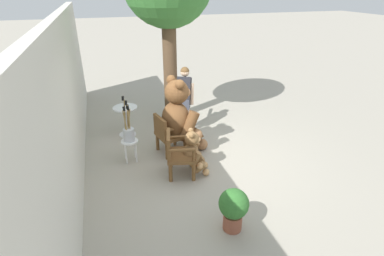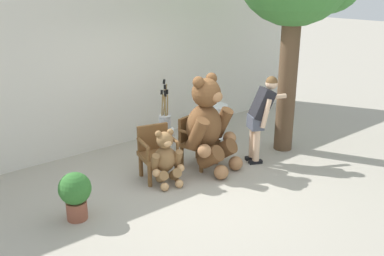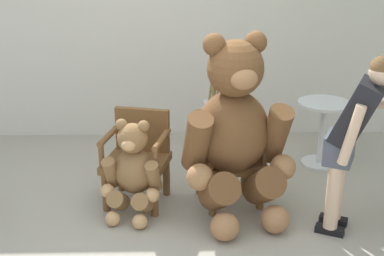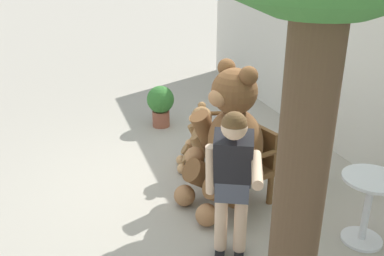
% 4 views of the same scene
% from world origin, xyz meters
% --- Properties ---
extents(ground_plane, '(60.00, 60.00, 0.00)m').
position_xyz_m(ground_plane, '(0.00, 0.00, 0.00)').
color(ground_plane, '#A8A091').
extents(back_wall, '(10.00, 0.16, 2.80)m').
position_xyz_m(back_wall, '(0.00, 2.40, 1.40)').
color(back_wall, silver).
rests_on(back_wall, ground).
extents(wooden_chair_left, '(0.67, 0.64, 0.86)m').
position_xyz_m(wooden_chair_left, '(-0.42, 0.59, 0.46)').
color(wooden_chair_left, brown).
rests_on(wooden_chair_left, ground).
extents(wooden_chair_right, '(0.67, 0.64, 0.86)m').
position_xyz_m(wooden_chair_right, '(0.42, 0.59, 0.46)').
color(wooden_chair_right, brown).
rests_on(wooden_chair_right, ground).
extents(teddy_bear_large, '(1.02, 1.03, 1.64)m').
position_xyz_m(teddy_bear_large, '(0.46, 0.33, 0.80)').
color(teddy_bear_large, brown).
rests_on(teddy_bear_large, ground).
extents(teddy_bear_small, '(0.56, 0.56, 0.90)m').
position_xyz_m(teddy_bear_small, '(-0.45, 0.31, 0.44)').
color(teddy_bear_small, olive).
rests_on(teddy_bear_small, ground).
extents(person_visitor, '(0.84, 0.48, 1.55)m').
position_xyz_m(person_visitor, '(1.37, -0.02, 0.92)').
color(person_visitor, black).
rests_on(person_visitor, ground).
extents(white_stool, '(0.34, 0.34, 0.46)m').
position_xyz_m(white_stool, '(0.33, 1.40, 0.36)').
color(white_stool, white).
rests_on(white_stool, ground).
extents(brush_bucket, '(0.22, 0.22, 0.93)m').
position_xyz_m(brush_bucket, '(0.33, 1.40, 0.66)').
color(brush_bucket, silver).
rests_on(brush_bucket, white_stool).
extents(round_side_table, '(0.56, 0.56, 0.72)m').
position_xyz_m(round_side_table, '(1.51, 1.35, 0.45)').
color(round_side_table, silver).
rests_on(round_side_table, ground).
extents(potted_plant, '(0.44, 0.44, 0.68)m').
position_xyz_m(potted_plant, '(-2.02, 0.20, 0.40)').
color(potted_plant, brown).
rests_on(potted_plant, ground).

